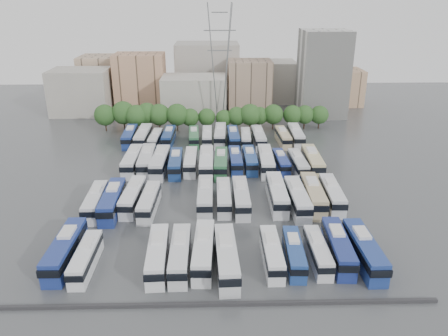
{
  "coord_description": "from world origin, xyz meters",
  "views": [
    {
      "loc": [
        -0.12,
        -77.17,
        36.48
      ],
      "look_at": [
        2.04,
        5.63,
        3.0
      ],
      "focal_mm": 35.0,
      "sensor_mm": 36.0,
      "label": 1
    }
  ],
  "objects_px": {
    "bus_r2_s10": "(266,161)",
    "bus_r2_s11": "(281,162)",
    "bus_r0_s13": "(364,250)",
    "bus_r0_s6": "(204,250)",
    "electricity_pylon": "(220,59)",
    "bus_r2_s12": "(298,164)",
    "bus_r0_s11": "(318,251)",
    "bus_r1_s6": "(205,196)",
    "bus_r1_s8": "(241,197)",
    "bus_r3_s8": "(233,137)",
    "bus_r3_s1": "(143,136)",
    "bus_r3_s5": "(194,137)",
    "bus_r1_s7": "(224,197)",
    "bus_r2_s5": "(191,161)",
    "bus_r3_s7": "(220,135)",
    "bus_r0_s0": "(65,249)",
    "bus_r0_s4": "(158,254)",
    "bus_r3_s2": "(155,139)",
    "bus_r2_s6": "(206,162)",
    "bus_r1_s1": "(112,201)",
    "bus_r2_s13": "(313,161)",
    "bus_r3_s9": "(246,138)",
    "bus_r2_s8": "(235,160)",
    "bus_r3_s13": "(296,135)",
    "bus_r1_s2": "(133,196)",
    "bus_r1_s3": "(149,201)",
    "bus_r2_s1": "(132,161)",
    "bus_r1_s0": "(95,201)",
    "bus_r2_s4": "(176,163)",
    "bus_r3_s3": "(169,136)",
    "bus_r1_s13": "(332,194)",
    "bus_r0_s12": "(338,247)",
    "bus_r2_s2": "(147,160)",
    "bus_r3_s12": "(283,137)",
    "bus_r3_s6": "(207,136)",
    "apartment_tower": "(323,74)",
    "bus_r0_s9": "(272,253)",
    "bus_r2_s7": "(221,163)",
    "bus_r1_s11": "(297,198)",
    "bus_r0_s7": "(227,257)",
    "bus_r0_s10": "(294,253)",
    "bus_r2_s9": "(250,160)"
  },
  "relations": [
    {
      "from": "bus_r2_s1",
      "to": "bus_r3_s2",
      "type": "bearing_deg",
      "value": 80.08
    },
    {
      "from": "bus_r2_s7",
      "to": "bus_r2_s10",
      "type": "height_order",
      "value": "bus_r2_s10"
    },
    {
      "from": "bus_r3_s2",
      "to": "bus_r3_s13",
      "type": "height_order",
      "value": "bus_r3_s13"
    },
    {
      "from": "bus_r1_s7",
      "to": "bus_r3_s7",
      "type": "xyz_separation_m",
      "value": [
        0.04,
        36.48,
        0.21
      ]
    },
    {
      "from": "bus_r0_s7",
      "to": "bus_r3_s2",
      "type": "xyz_separation_m",
      "value": [
        -16.45,
        54.48,
        -0.37
      ]
    },
    {
      "from": "bus_r0_s11",
      "to": "bus_r3_s7",
      "type": "relative_size",
      "value": 0.83
    },
    {
      "from": "bus_r0_s9",
      "to": "bus_r3_s13",
      "type": "height_order",
      "value": "bus_r3_s13"
    },
    {
      "from": "bus_r2_s6",
      "to": "bus_r1_s1",
      "type": "bearing_deg",
      "value": -131.89
    },
    {
      "from": "bus_r0_s7",
      "to": "bus_r2_s1",
      "type": "height_order",
      "value": "bus_r2_s1"
    },
    {
      "from": "bus_r3_s1",
      "to": "bus_r3_s12",
      "type": "xyz_separation_m",
      "value": [
        36.06,
        -0.69,
        -0.25
      ]
    },
    {
      "from": "bus_r2_s13",
      "to": "bus_r1_s2",
      "type": "bearing_deg",
      "value": -154.19
    },
    {
      "from": "bus_r0_s9",
      "to": "electricity_pylon",
      "type": "bearing_deg",
      "value": 94.82
    },
    {
      "from": "apartment_tower",
      "to": "bus_r0_s11",
      "type": "height_order",
      "value": "apartment_tower"
    },
    {
      "from": "bus_r2_s9",
      "to": "bus_r3_s12",
      "type": "height_order",
      "value": "bus_r2_s9"
    },
    {
      "from": "bus_r0_s6",
      "to": "bus_r2_s5",
      "type": "xyz_separation_m",
      "value": [
        -3.45,
        35.93,
        -0.12
      ]
    },
    {
      "from": "bus_r3_s5",
      "to": "bus_r1_s7",
      "type": "bearing_deg",
      "value": -81.66
    },
    {
      "from": "bus_r3_s6",
      "to": "bus_r2_s12",
      "type": "bearing_deg",
      "value": -45.05
    },
    {
      "from": "bus_r2_s4",
      "to": "bus_r3_s3",
      "type": "height_order",
      "value": "bus_r2_s4"
    },
    {
      "from": "bus_r0_s0",
      "to": "bus_r3_s2",
      "type": "relative_size",
      "value": 1.22
    },
    {
      "from": "bus_r2_s10",
      "to": "bus_r1_s0",
      "type": "bearing_deg",
      "value": -148.22
    },
    {
      "from": "bus_r0_s4",
      "to": "bus_r3_s2",
      "type": "distance_m",
      "value": 53.83
    },
    {
      "from": "bus_r2_s2",
      "to": "bus_r3_s12",
      "type": "relative_size",
      "value": 1.18
    },
    {
      "from": "bus_r2_s11",
      "to": "bus_r2_s13",
      "type": "distance_m",
      "value": 6.83
    },
    {
      "from": "bus_r2_s8",
      "to": "bus_r3_s7",
      "type": "relative_size",
      "value": 0.9
    },
    {
      "from": "bus_r1_s1",
      "to": "bus_r2_s10",
      "type": "height_order",
      "value": "bus_r2_s10"
    },
    {
      "from": "electricity_pylon",
      "to": "bus_r0_s12",
      "type": "distance_m",
      "value": 76.45
    },
    {
      "from": "bus_r1_s7",
      "to": "bus_r0_s0",
      "type": "bearing_deg",
      "value": -143.3
    },
    {
      "from": "bus_r0_s13",
      "to": "bus_r0_s6",
      "type": "bearing_deg",
      "value": 178.23
    },
    {
      "from": "bus_r2_s10",
      "to": "bus_r2_s11",
      "type": "relative_size",
      "value": 1.25
    },
    {
      "from": "bus_r3_s1",
      "to": "bus_r0_s11",
      "type": "bearing_deg",
      "value": -57.44
    },
    {
      "from": "bus_r1_s3",
      "to": "bus_r3_s5",
      "type": "relative_size",
      "value": 1.04
    },
    {
      "from": "bus_r0_s4",
      "to": "bus_r0_s10",
      "type": "distance_m",
      "value": 19.52
    },
    {
      "from": "apartment_tower",
      "to": "bus_r3_s8",
      "type": "height_order",
      "value": "apartment_tower"
    },
    {
      "from": "bus_r1_s3",
      "to": "bus_r2_s1",
      "type": "bearing_deg",
      "value": 109.94
    },
    {
      "from": "bus_r3_s9",
      "to": "bus_r1_s0",
      "type": "bearing_deg",
      "value": -126.74
    },
    {
      "from": "bus_r0_s9",
      "to": "bus_r2_s2",
      "type": "distance_m",
      "value": 43.36
    },
    {
      "from": "bus_r1_s2",
      "to": "bus_r2_s6",
      "type": "distance_m",
      "value": 20.96
    },
    {
      "from": "bus_r1_s11",
      "to": "bus_r2_s10",
      "type": "relative_size",
      "value": 0.97
    },
    {
      "from": "bus_r2_s12",
      "to": "bus_r3_s5",
      "type": "height_order",
      "value": "bus_r2_s12"
    },
    {
      "from": "bus_r1_s13",
      "to": "bus_r3_s3",
      "type": "height_order",
      "value": "bus_r1_s13"
    },
    {
      "from": "bus_r2_s12",
      "to": "bus_r3_s8",
      "type": "xyz_separation_m",
      "value": [
        -13.25,
        18.49,
        0.07
      ]
    },
    {
      "from": "bus_r0_s7",
      "to": "bus_r0_s9",
      "type": "height_order",
      "value": "bus_r0_s7"
    },
    {
      "from": "bus_r1_s6",
      "to": "bus_r1_s8",
      "type": "bearing_deg",
      "value": -4.82
    },
    {
      "from": "bus_r0_s11",
      "to": "bus_r2_s11",
      "type": "bearing_deg",
      "value": 90.18
    },
    {
      "from": "bus_r0_s11",
      "to": "bus_r1_s2",
      "type": "distance_m",
      "value": 35.06
    },
    {
      "from": "bus_r3_s9",
      "to": "bus_r2_s8",
      "type": "bearing_deg",
      "value": -99.62
    },
    {
      "from": "electricity_pylon",
      "to": "bus_r2_s12",
      "type": "bearing_deg",
      "value": -67.47
    },
    {
      "from": "bus_r1_s11",
      "to": "bus_r2_s13",
      "type": "bearing_deg",
      "value": 69.32
    },
    {
      "from": "apartment_tower",
      "to": "bus_r1_s0",
      "type": "height_order",
      "value": "apartment_tower"
    },
    {
      "from": "bus_r0_s0",
      "to": "bus_r0_s6",
      "type": "bearing_deg",
      "value": -1.3
    }
  ]
}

